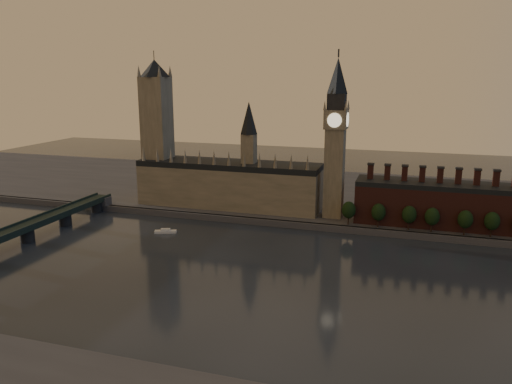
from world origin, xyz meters
TOP-DOWN VIEW (x-y plane):
  - ground at (0.00, 0.00)m, footprint 900.00×900.00m
  - north_bank at (0.00, 178.04)m, footprint 900.00×182.00m
  - palace_of_westminster at (-64.41, 114.91)m, footprint 130.00×30.30m
  - victoria_tower at (-120.00, 115.00)m, footprint 24.00×24.00m
  - big_ben at (10.00, 110.00)m, footprint 15.00×15.00m
  - chimney_block at (80.00, 110.00)m, footprint 110.00×25.00m
  - embankment_tree_0 at (22.17, 94.08)m, footprint 8.60×8.60m
  - embankment_tree_1 at (40.24, 94.47)m, footprint 8.60×8.60m
  - embankment_tree_2 at (58.29, 94.48)m, footprint 8.60×8.60m
  - embankment_tree_3 at (71.37, 94.00)m, footprint 8.60×8.60m
  - embankment_tree_4 at (89.65, 93.55)m, footprint 8.60×8.60m
  - embankment_tree_5 at (104.00, 94.34)m, footprint 8.60×8.60m
  - westminster_bridge at (-155.00, -2.70)m, footprint 14.00×200.00m
  - river_boat at (-85.22, 55.85)m, footprint 13.92×8.12m

SIDE VIEW (x-z plane):
  - ground at x=0.00m, z-range 0.00..0.00m
  - river_boat at x=-85.22m, z-range -0.31..2.37m
  - north_bank at x=0.00m, z-range 0.00..4.00m
  - westminster_bridge at x=-155.00m, z-range 1.66..13.21m
  - embankment_tree_0 at x=22.17m, z-range 6.03..20.91m
  - embankment_tree_1 at x=40.24m, z-range 6.03..20.91m
  - embankment_tree_2 at x=58.29m, z-range 6.03..20.91m
  - embankment_tree_3 at x=71.37m, z-range 6.03..20.91m
  - embankment_tree_4 at x=89.65m, z-range 6.03..20.91m
  - embankment_tree_5 at x=104.00m, z-range 6.03..20.91m
  - chimney_block at x=80.00m, z-range -0.68..36.32m
  - palace_of_westminster at x=-64.41m, z-range -15.37..58.63m
  - big_ben at x=10.00m, z-range 3.33..110.33m
  - victoria_tower at x=-120.00m, z-range 5.09..113.09m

